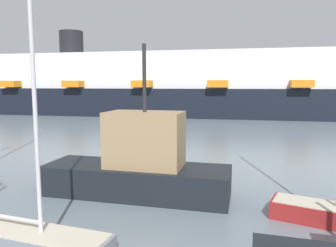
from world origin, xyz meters
The scene contains 3 objects.
sailboat_3 centered at (-0.94, 4.00, 0.45)m, with size 5.48×1.72×9.12m.
fishing_boat_0 centered at (0.64, 9.68, 1.41)m, with size 8.77×2.91×7.00m.
cruise_ship centered at (-11.59, 49.15, 4.70)m, with size 83.32×16.74×14.65m.
Camera 1 is at (5.77, -4.19, 5.18)m, focal length 34.44 mm.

